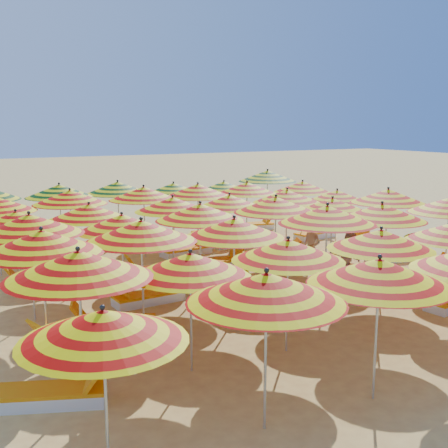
# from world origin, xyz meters

# --- Properties ---
(ground) EXTENTS (120.00, 120.00, 0.00)m
(ground) POSITION_xyz_m (0.00, 0.00, 0.00)
(ground) COLOR #EBC868
(ground) RESTS_ON ground
(umbrella_0) EXTENTS (2.55, 2.55, 2.17)m
(umbrella_0) POSITION_xyz_m (-5.32, -6.29, 1.91)
(umbrella_0) COLOR silver
(umbrella_0) RESTS_ON ground
(umbrella_1) EXTENTS (2.41, 2.41, 2.35)m
(umbrella_1) POSITION_xyz_m (-3.07, -6.36, 2.07)
(umbrella_1) COLOR silver
(umbrella_1) RESTS_ON ground
(umbrella_2) EXTENTS (2.58, 2.58, 2.33)m
(umbrella_2) POSITION_xyz_m (-1.10, -6.44, 2.05)
(umbrella_2) COLOR silver
(umbrella_2) RESTS_ON ground
(umbrella_6) EXTENTS (2.83, 2.83, 2.43)m
(umbrella_6) POSITION_xyz_m (-5.05, -4.13, 2.14)
(umbrella_6) COLOR silver
(umbrella_6) RESTS_ON ground
(umbrella_7) EXTENTS (2.45, 2.45, 2.19)m
(umbrella_7) POSITION_xyz_m (-3.18, -4.17, 1.92)
(umbrella_7) COLOR silver
(umbrella_7) RESTS_ON ground
(umbrella_8) EXTENTS (2.32, 2.32, 2.23)m
(umbrella_8) POSITION_xyz_m (-1.22, -4.23, 1.97)
(umbrella_8) COLOR silver
(umbrella_8) RESTS_ON ground
(umbrella_9) EXTENTS (2.37, 2.37, 2.25)m
(umbrella_9) POSITION_xyz_m (0.91, -4.39, 1.98)
(umbrella_9) COLOR silver
(umbrella_9) RESTS_ON ground
(umbrella_12) EXTENTS (2.67, 2.67, 2.42)m
(umbrella_12) POSITION_xyz_m (-5.21, -2.09, 2.13)
(umbrella_12) COLOR silver
(umbrella_12) RESTS_ON ground
(umbrella_13) EXTENTS (2.77, 2.77, 2.41)m
(umbrella_13) POSITION_xyz_m (-3.23, -1.93, 2.12)
(umbrella_13) COLOR silver
(umbrella_13) RESTS_ON ground
(umbrella_14) EXTENTS (2.86, 2.86, 2.34)m
(umbrella_14) POSITION_xyz_m (-1.25, -2.27, 2.06)
(umbrella_14) COLOR silver
(umbrella_14) RESTS_ON ground
(umbrella_15) EXTENTS (2.87, 2.87, 2.45)m
(umbrella_15) POSITION_xyz_m (1.24, -2.29, 2.15)
(umbrella_15) COLOR silver
(umbrella_15) RESTS_ON ground
(umbrella_16) EXTENTS (2.57, 2.57, 2.36)m
(umbrella_16) POSITION_xyz_m (2.98, -2.27, 2.08)
(umbrella_16) COLOR silver
(umbrella_16) RESTS_ON ground
(umbrella_18) EXTENTS (2.31, 2.31, 2.44)m
(umbrella_18) POSITION_xyz_m (-5.11, -0.21, 2.14)
(umbrella_18) COLOR silver
(umbrella_18) RESTS_ON ground
(umbrella_19) EXTENTS (2.73, 2.73, 2.25)m
(umbrella_19) POSITION_xyz_m (-3.03, -0.10, 1.98)
(umbrella_19) COLOR silver
(umbrella_19) RESTS_ON ground
(umbrella_20) EXTENTS (2.86, 2.86, 2.38)m
(umbrella_20) POSITION_xyz_m (-1.04, -0.18, 2.10)
(umbrella_20) COLOR silver
(umbrella_20) RESTS_ON ground
(umbrella_21) EXTENTS (2.97, 2.97, 2.41)m
(umbrella_21) POSITION_xyz_m (1.24, -0.13, 2.12)
(umbrella_21) COLOR silver
(umbrella_21) RESTS_ON ground
(umbrella_22) EXTENTS (2.42, 2.42, 2.24)m
(umbrella_22) POSITION_xyz_m (3.17, -0.13, 1.97)
(umbrella_22) COLOR silver
(umbrella_22) RESTS_ON ground
(umbrella_23) EXTENTS (2.45, 2.45, 2.40)m
(umbrella_23) POSITION_xyz_m (5.21, -0.21, 2.11)
(umbrella_23) COLOR silver
(umbrella_23) RESTS_ON ground
(umbrella_24) EXTENTS (2.51, 2.51, 2.17)m
(umbrella_24) POSITION_xyz_m (-5.06, 2.07, 1.91)
(umbrella_24) COLOR silver
(umbrella_24) RESTS_ON ground
(umbrella_25) EXTENTS (2.63, 2.63, 2.25)m
(umbrella_25) POSITION_xyz_m (-3.25, 1.95, 1.98)
(umbrella_25) COLOR silver
(umbrella_25) RESTS_ON ground
(umbrella_26) EXTENTS (2.33, 2.33, 2.29)m
(umbrella_26) POSITION_xyz_m (-0.87, 1.93, 2.01)
(umbrella_26) COLOR silver
(umbrella_26) RESTS_ON ground
(umbrella_27) EXTENTS (2.49, 2.49, 2.23)m
(umbrella_27) POSITION_xyz_m (1.02, 2.03, 1.96)
(umbrella_27) COLOR silver
(umbrella_27) RESTS_ON ground
(umbrella_28) EXTENTS (2.84, 2.84, 2.28)m
(umbrella_28) POSITION_xyz_m (3.02, 1.91, 2.01)
(umbrella_28) COLOR silver
(umbrella_28) RESTS_ON ground
(umbrella_29) EXTENTS (2.22, 2.22, 2.12)m
(umbrella_29) POSITION_xyz_m (5.20, 2.10, 1.86)
(umbrella_29) COLOR silver
(umbrella_29) RESTS_ON ground
(umbrella_31) EXTENTS (2.64, 2.64, 2.37)m
(umbrella_31) POSITION_xyz_m (-3.18, 4.31, 2.08)
(umbrella_31) COLOR silver
(umbrella_31) RESTS_ON ground
(umbrella_32) EXTENTS (2.93, 2.93, 2.36)m
(umbrella_32) POSITION_xyz_m (-0.89, 4.21, 2.08)
(umbrella_32) COLOR silver
(umbrella_32) RESTS_ON ground
(umbrella_33) EXTENTS (2.50, 2.50, 2.37)m
(umbrella_33) POSITION_xyz_m (0.95, 4.06, 2.08)
(umbrella_33) COLOR silver
(umbrella_33) RESTS_ON ground
(umbrella_34) EXTENTS (2.41, 2.41, 2.30)m
(umbrella_34) POSITION_xyz_m (2.97, 4.28, 2.03)
(umbrella_34) COLOR silver
(umbrella_34) RESTS_ON ground
(umbrella_35) EXTENTS (2.69, 2.69, 2.23)m
(umbrella_35) POSITION_xyz_m (5.25, 4.12, 1.96)
(umbrella_35) COLOR silver
(umbrella_35) RESTS_ON ground
(umbrella_37) EXTENTS (2.74, 2.74, 2.35)m
(umbrella_37) POSITION_xyz_m (-3.09, 6.19, 2.07)
(umbrella_37) COLOR silver
(umbrella_37) RESTS_ON ground
(umbrella_38) EXTENTS (2.71, 2.71, 2.35)m
(umbrella_38) POSITION_xyz_m (-1.09, 6.21, 2.07)
(umbrella_38) COLOR silver
(umbrella_38) RESTS_ON ground
(umbrella_39) EXTENTS (2.21, 2.21, 2.20)m
(umbrella_39) POSITION_xyz_m (0.97, 6.13, 1.94)
(umbrella_39) COLOR silver
(umbrella_39) RESTS_ON ground
(umbrella_40) EXTENTS (2.49, 2.49, 2.12)m
(umbrella_40) POSITION_xyz_m (3.18, 6.36, 1.87)
(umbrella_40) COLOR silver
(umbrella_40) RESTS_ON ground
(umbrella_41) EXTENTS (2.58, 2.58, 2.48)m
(umbrella_41) POSITION_xyz_m (5.20, 6.42, 2.18)
(umbrella_41) COLOR silver
(umbrella_41) RESTS_ON ground
(lounger_2) EXTENTS (1.82, 1.18, 0.69)m
(lounger_2) POSITION_xyz_m (-5.56, -4.20, 0.15)
(lounger_2) COLOR white
(lounger_2) RESTS_ON ground
(lounger_5) EXTENTS (1.82, 1.02, 0.69)m
(lounger_5) POSITION_xyz_m (-4.71, -2.10, 0.15)
(lounger_5) COLOR white
(lounger_5) RESTS_ON ground
(lounger_6) EXTENTS (1.83, 1.07, 0.69)m
(lounger_6) POSITION_xyz_m (-3.82, -1.71, 0.15)
(lounger_6) COLOR white
(lounger_6) RESTS_ON ground
(lounger_7) EXTENTS (1.81, 0.91, 0.69)m
(lounger_7) POSITION_xyz_m (-0.66, -2.20, 0.15)
(lounger_7) COLOR white
(lounger_7) RESTS_ON ground
(lounger_8) EXTENTS (1.83, 1.07, 0.69)m
(lounger_8) POSITION_xyz_m (3.48, -2.24, 0.15)
(lounger_8) COLOR white
(lounger_8) RESTS_ON ground
(lounger_9) EXTENTS (1.76, 0.67, 0.69)m
(lounger_9) POSITION_xyz_m (4.94, -2.14, 0.15)
(lounger_9) COLOR white
(lounger_9) RESTS_ON ground
(lounger_10) EXTENTS (1.77, 0.70, 0.69)m
(lounger_10) POSITION_xyz_m (-2.53, -0.27, 0.15)
(lounger_10) COLOR white
(lounger_10) RESTS_ON ground
(lounger_11) EXTENTS (1.80, 0.85, 0.69)m
(lounger_11) POSITION_xyz_m (5.72, 0.03, 0.15)
(lounger_11) COLOR white
(lounger_11) RESTS_ON ground
(lounger_12) EXTENTS (1.80, 0.83, 0.69)m
(lounger_12) POSITION_xyz_m (-4.56, 2.22, 0.15)
(lounger_12) COLOR white
(lounger_12) RESTS_ON ground
(lounger_13) EXTENTS (1.81, 0.89, 0.69)m
(lounger_13) POSITION_xyz_m (-3.75, 2.19, 0.15)
(lounger_13) COLOR white
(lounger_13) RESTS_ON ground
(lounger_14) EXTENTS (1.78, 0.75, 0.69)m
(lounger_14) POSITION_xyz_m (-1.47, 1.90, 0.15)
(lounger_14) COLOR white
(lounger_14) RESTS_ON ground
(lounger_15) EXTENTS (1.73, 0.58, 0.69)m
(lounger_15) POSITION_xyz_m (0.52, 1.86, 0.15)
(lounger_15) COLOR white
(lounger_15) RESTS_ON ground
(lounger_16) EXTENTS (1.82, 1.21, 0.69)m
(lounger_16) POSITION_xyz_m (2.52, 1.85, 0.15)
(lounger_16) COLOR white
(lounger_16) RESTS_ON ground
(lounger_17) EXTENTS (1.83, 1.12, 0.69)m
(lounger_17) POSITION_xyz_m (5.79, 1.97, 0.15)
(lounger_17) COLOR white
(lounger_17) RESTS_ON ground
(lounger_18) EXTENTS (1.80, 0.82, 0.69)m
(lounger_18) POSITION_xyz_m (0.45, 3.84, 0.15)
(lounger_18) COLOR white
(lounger_18) RESTS_ON ground
(lounger_19) EXTENTS (1.81, 0.88, 0.69)m
(lounger_19) POSITION_xyz_m (2.47, 4.34, 0.15)
(lounger_19) COLOR white
(lounger_19) RESTS_ON ground
(lounger_20) EXTENTS (1.81, 0.86, 0.69)m
(lounger_20) POSITION_xyz_m (5.85, 4.03, 0.15)
(lounger_20) COLOR white
(lounger_20) RESTS_ON ground
(lounger_21) EXTENTS (1.82, 0.96, 0.69)m
(lounger_21) POSITION_xyz_m (-3.68, 6.32, 0.15)
(lounger_21) COLOR white
(lounger_21) RESTS_ON ground
(lounger_22) EXTENTS (1.78, 0.73, 0.69)m
(lounger_22) POSITION_xyz_m (-0.59, 6.37, 0.15)
(lounger_22) COLOR white
(lounger_22) RESTS_ON ground
(lounger_23) EXTENTS (1.81, 0.90, 0.69)m
(lounger_23) POSITION_xyz_m (0.37, 6.05, 0.15)
(lounger_23) COLOR white
(lounger_23) RESTS_ON ground
(lounger_24) EXTENTS (1.83, 1.08, 0.69)m
(lounger_24) POSITION_xyz_m (2.67, 6.32, 0.15)
(lounger_24) COLOR white
(lounger_24) RESTS_ON ground
(lounger_25) EXTENTS (1.81, 0.89, 0.69)m
(lounger_25) POSITION_xyz_m (4.70, 6.65, 0.15)
(lounger_25) COLOR white
(lounger_25) RESTS_ON ground
(beachgoer_a) EXTENTS (0.52, 0.65, 1.55)m
(beachgoer_a) POSITION_xyz_m (2.43, -0.17, 0.77)
(beachgoer_a) COLOR tan
(beachgoer_a) RESTS_ON ground
(beachgoer_b) EXTENTS (0.84, 0.86, 1.39)m
(beachgoer_b) POSITION_xyz_m (2.97, -1.18, 0.70)
(beachgoer_b) COLOR tan
(beachgoer_b) RESTS_ON ground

